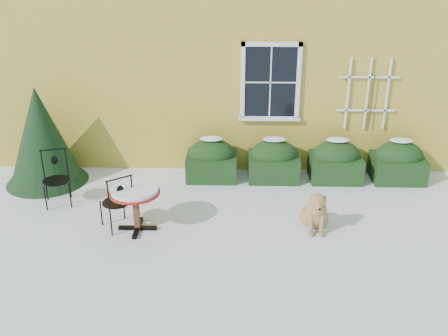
{
  "coord_description": "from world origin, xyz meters",
  "views": [
    {
      "loc": [
        0.22,
        -7.13,
        4.46
      ],
      "look_at": [
        0.0,
        1.0,
        0.9
      ],
      "focal_mm": 40.0,
      "sensor_mm": 36.0,
      "label": 1
    }
  ],
  "objects_px": {
    "bistro_table": "(135,195)",
    "patio_chair_far": "(56,178)",
    "patio_chair_near": "(117,202)",
    "dog": "(315,213)",
    "evergreen_shrub": "(43,145)"
  },
  "relations": [
    {
      "from": "patio_chair_far",
      "to": "dog",
      "type": "distance_m",
      "value": 4.85
    },
    {
      "from": "dog",
      "to": "patio_chair_far",
      "type": "bearing_deg",
      "value": 170.79
    },
    {
      "from": "dog",
      "to": "evergreen_shrub",
      "type": "bearing_deg",
      "value": 162.18
    },
    {
      "from": "evergreen_shrub",
      "to": "dog",
      "type": "distance_m",
      "value": 5.65
    },
    {
      "from": "patio_chair_near",
      "to": "patio_chair_far",
      "type": "height_order",
      "value": "patio_chair_far"
    },
    {
      "from": "patio_chair_near",
      "to": "dog",
      "type": "height_order",
      "value": "patio_chair_near"
    },
    {
      "from": "evergreen_shrub",
      "to": "patio_chair_far",
      "type": "height_order",
      "value": "evergreen_shrub"
    },
    {
      "from": "patio_chair_near",
      "to": "dog",
      "type": "xyz_separation_m",
      "value": [
        3.4,
        0.05,
        -0.2
      ]
    },
    {
      "from": "bistro_table",
      "to": "dog",
      "type": "xyz_separation_m",
      "value": [
        3.08,
        0.1,
        -0.35
      ]
    },
    {
      "from": "patio_chair_far",
      "to": "bistro_table",
      "type": "bearing_deg",
      "value": -47.42
    },
    {
      "from": "bistro_table",
      "to": "dog",
      "type": "height_order",
      "value": "bistro_table"
    },
    {
      "from": "evergreen_shrub",
      "to": "patio_chair_far",
      "type": "relative_size",
      "value": 1.93
    },
    {
      "from": "evergreen_shrub",
      "to": "patio_chair_near",
      "type": "relative_size",
      "value": 1.97
    },
    {
      "from": "patio_chair_near",
      "to": "patio_chair_far",
      "type": "xyz_separation_m",
      "value": [
        -1.36,
        0.91,
        0.01
      ]
    },
    {
      "from": "bistro_table",
      "to": "patio_chair_far",
      "type": "relative_size",
      "value": 0.82
    }
  ]
}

